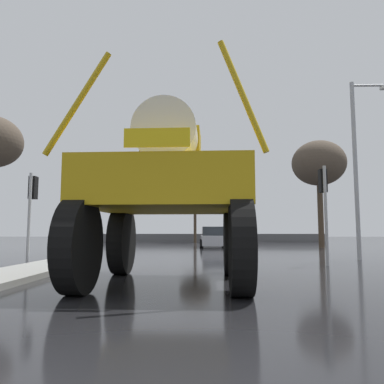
{
  "coord_description": "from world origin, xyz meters",
  "views": [
    {
      "loc": [
        0.43,
        -2.88,
        1.21
      ],
      "look_at": [
        0.13,
        8.35,
        2.38
      ],
      "focal_mm": 35.09,
      "sensor_mm": 36.0,
      "label": 1
    }
  ],
  "objects_px": {
    "oversize_sprayer": "(169,193)",
    "traffic_signal_far_left": "(128,216)",
    "sedan_ahead": "(213,238)",
    "traffic_signal_far_right": "(229,214)",
    "streetlight_near_right": "(358,159)",
    "bare_tree_right": "(319,164)",
    "traffic_signal_near_right": "(324,193)",
    "traffic_signal_near_left": "(32,198)",
    "bare_tree_far_center": "(195,196)"
  },
  "relations": [
    {
      "from": "streetlight_near_right",
      "to": "traffic_signal_near_left",
      "type": "bearing_deg",
      "value": -168.3
    },
    {
      "from": "traffic_signal_near_left",
      "to": "bare_tree_far_center",
      "type": "xyz_separation_m",
      "value": [
        5.53,
        25.03,
        2.38
      ]
    },
    {
      "from": "traffic_signal_far_left",
      "to": "traffic_signal_far_right",
      "type": "height_order",
      "value": "traffic_signal_far_right"
    },
    {
      "from": "oversize_sprayer",
      "to": "traffic_signal_near_right",
      "type": "distance_m",
      "value": 6.97
    },
    {
      "from": "traffic_signal_near_right",
      "to": "bare_tree_right",
      "type": "distance_m",
      "value": 15.05
    },
    {
      "from": "traffic_signal_near_left",
      "to": "streetlight_near_right",
      "type": "relative_size",
      "value": 0.43
    },
    {
      "from": "traffic_signal_far_right",
      "to": "bare_tree_right",
      "type": "relative_size",
      "value": 0.47
    },
    {
      "from": "traffic_signal_far_right",
      "to": "traffic_signal_near_left",
      "type": "bearing_deg",
      "value": -114.0
    },
    {
      "from": "streetlight_near_right",
      "to": "bare_tree_far_center",
      "type": "xyz_separation_m",
      "value": [
        -7.52,
        22.33,
        0.46
      ]
    },
    {
      "from": "sedan_ahead",
      "to": "bare_tree_far_center",
      "type": "relative_size",
      "value": 0.67
    },
    {
      "from": "oversize_sprayer",
      "to": "sedan_ahead",
      "type": "xyz_separation_m",
      "value": [
        1.58,
        18.95,
        -1.39
      ]
    },
    {
      "from": "streetlight_near_right",
      "to": "bare_tree_right",
      "type": "relative_size",
      "value": 0.99
    },
    {
      "from": "oversize_sprayer",
      "to": "traffic_signal_near_right",
      "type": "xyz_separation_m",
      "value": [
        5.16,
        4.67,
        0.47
      ]
    },
    {
      "from": "traffic_signal_near_right",
      "to": "traffic_signal_far_left",
      "type": "distance_m",
      "value": 22.29
    },
    {
      "from": "streetlight_near_right",
      "to": "bare_tree_far_center",
      "type": "height_order",
      "value": "streetlight_near_right"
    },
    {
      "from": "traffic_signal_near_right",
      "to": "sedan_ahead",
      "type": "bearing_deg",
      "value": 104.06
    },
    {
      "from": "traffic_signal_near_right",
      "to": "traffic_signal_far_right",
      "type": "relative_size",
      "value": 0.96
    },
    {
      "from": "bare_tree_far_center",
      "to": "bare_tree_right",
      "type": "bearing_deg",
      "value": -49.77
    },
    {
      "from": "bare_tree_right",
      "to": "traffic_signal_near_right",
      "type": "bearing_deg",
      "value": -106.93
    },
    {
      "from": "traffic_signal_near_right",
      "to": "traffic_signal_far_right",
      "type": "distance_m",
      "value": 19.54
    },
    {
      "from": "oversize_sprayer",
      "to": "traffic_signal_far_left",
      "type": "bearing_deg",
      "value": 15.02
    },
    {
      "from": "oversize_sprayer",
      "to": "bare_tree_right",
      "type": "distance_m",
      "value": 21.28
    },
    {
      "from": "bare_tree_right",
      "to": "bare_tree_far_center",
      "type": "xyz_separation_m",
      "value": [
        -9.35,
        11.05,
        -1.35
      ]
    },
    {
      "from": "bare_tree_far_center",
      "to": "sedan_ahead",
      "type": "bearing_deg",
      "value": -81.98
    },
    {
      "from": "oversize_sprayer",
      "to": "bare_tree_right",
      "type": "relative_size",
      "value": 0.69
    },
    {
      "from": "streetlight_near_right",
      "to": "bare_tree_right",
      "type": "bearing_deg",
      "value": 80.8
    },
    {
      "from": "oversize_sprayer",
      "to": "bare_tree_right",
      "type": "height_order",
      "value": "bare_tree_right"
    },
    {
      "from": "traffic_signal_near_left",
      "to": "traffic_signal_far_right",
      "type": "bearing_deg",
      "value": 66.0
    },
    {
      "from": "oversize_sprayer",
      "to": "bare_tree_far_center",
      "type": "distance_m",
      "value": 29.82
    },
    {
      "from": "bare_tree_right",
      "to": "bare_tree_far_center",
      "type": "distance_m",
      "value": 14.54
    },
    {
      "from": "traffic_signal_near_right",
      "to": "traffic_signal_near_left",
      "type": "bearing_deg",
      "value": 179.98
    },
    {
      "from": "sedan_ahead",
      "to": "traffic_signal_far_right",
      "type": "distance_m",
      "value": 5.76
    },
    {
      "from": "oversize_sprayer",
      "to": "streetlight_near_right",
      "type": "height_order",
      "value": "streetlight_near_right"
    },
    {
      "from": "traffic_signal_near_left",
      "to": "bare_tree_far_center",
      "type": "distance_m",
      "value": 25.75
    },
    {
      "from": "oversize_sprayer",
      "to": "bare_tree_far_center",
      "type": "bearing_deg",
      "value": 1.51
    },
    {
      "from": "sedan_ahead",
      "to": "traffic_signal_near_right",
      "type": "bearing_deg",
      "value": -167.33
    },
    {
      "from": "traffic_signal_near_left",
      "to": "bare_tree_right",
      "type": "height_order",
      "value": "bare_tree_right"
    },
    {
      "from": "traffic_signal_near_right",
      "to": "traffic_signal_far_right",
      "type": "height_order",
      "value": "traffic_signal_far_right"
    },
    {
      "from": "streetlight_near_right",
      "to": "oversize_sprayer",
      "type": "bearing_deg",
      "value": -135.84
    },
    {
      "from": "oversize_sprayer",
      "to": "traffic_signal_far_left",
      "type": "xyz_separation_m",
      "value": [
        -5.73,
        24.11,
        0.44
      ]
    },
    {
      "from": "oversize_sprayer",
      "to": "bare_tree_right",
      "type": "bearing_deg",
      "value": -25.15
    },
    {
      "from": "traffic_signal_far_right",
      "to": "bare_tree_far_center",
      "type": "distance_m",
      "value": 6.74
    },
    {
      "from": "traffic_signal_far_left",
      "to": "oversize_sprayer",
      "type": "bearing_deg",
      "value": -76.63
    },
    {
      "from": "sedan_ahead",
      "to": "traffic_signal_far_left",
      "type": "distance_m",
      "value": 9.14
    },
    {
      "from": "traffic_signal_near_right",
      "to": "bare_tree_far_center",
      "type": "distance_m",
      "value": 25.64
    },
    {
      "from": "sedan_ahead",
      "to": "traffic_signal_far_right",
      "type": "bearing_deg",
      "value": -18.71
    },
    {
      "from": "bare_tree_right",
      "to": "traffic_signal_far_left",
      "type": "bearing_deg",
      "value": 160.18
    },
    {
      "from": "traffic_signal_far_left",
      "to": "bare_tree_far_center",
      "type": "xyz_separation_m",
      "value": [
        5.8,
        5.59,
        2.25
      ]
    },
    {
      "from": "streetlight_near_right",
      "to": "sedan_ahead",
      "type": "bearing_deg",
      "value": 117.43
    },
    {
      "from": "oversize_sprayer",
      "to": "traffic_signal_near_left",
      "type": "distance_m",
      "value": 7.2
    }
  ]
}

